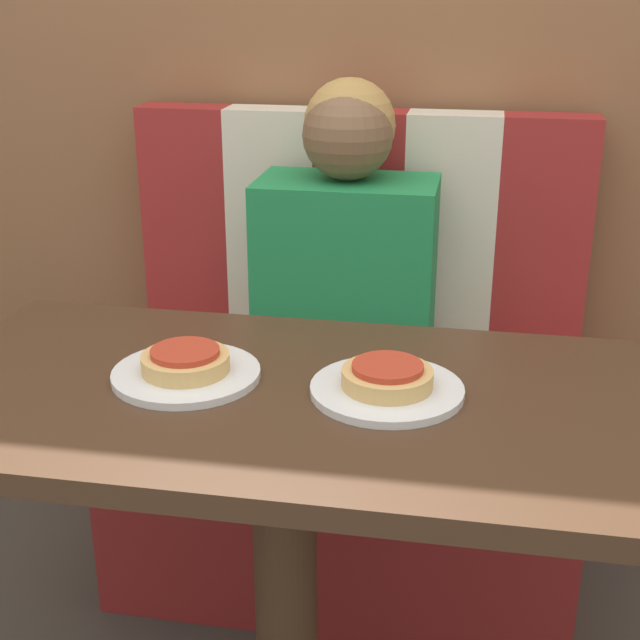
{
  "coord_description": "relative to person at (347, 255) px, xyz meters",
  "views": [
    {
      "loc": [
        0.26,
        -1.14,
        1.32
      ],
      "look_at": [
        0.0,
        0.3,
        0.75
      ],
      "focal_mm": 50.0,
      "sensor_mm": 36.0,
      "label": 1
    }
  ],
  "objects": [
    {
      "name": "person",
      "position": [
        0.0,
        0.0,
        0.0
      ],
      "size": [
        0.36,
        0.22,
        0.68
      ],
      "color": "#1E8447",
      "rests_on": "booth_seat"
    },
    {
      "name": "booth_backrest",
      "position": [
        -0.0,
        0.2,
        -0.03
      ],
      "size": [
        1.01,
        0.1,
        0.59
      ],
      "color": "maroon",
      "rests_on": "booth_seat"
    },
    {
      "name": "dining_table",
      "position": [
        0.0,
        -0.61,
        -0.13
      ],
      "size": [
        1.07,
        0.57,
        0.76
      ],
      "color": "#422B1C",
      "rests_on": "ground_plane"
    },
    {
      "name": "plate_right",
      "position": [
        0.15,
        -0.59,
        -0.01
      ],
      "size": [
        0.22,
        0.22,
        0.01
      ],
      "color": "white",
      "rests_on": "dining_table"
    },
    {
      "name": "booth_seat",
      "position": [
        0.0,
        -0.0,
        -0.55
      ],
      "size": [
        1.01,
        0.5,
        0.46
      ],
      "color": "maroon",
      "rests_on": "ground_plane"
    },
    {
      "name": "plate_left",
      "position": [
        -0.15,
        -0.59,
        -0.01
      ],
      "size": [
        0.22,
        0.22,
        0.01
      ],
      "color": "white",
      "rests_on": "dining_table"
    },
    {
      "name": "pizza_left",
      "position": [
        -0.15,
        -0.59,
        0.01
      ],
      "size": [
        0.13,
        0.13,
        0.03
      ],
      "color": "tan",
      "rests_on": "plate_left"
    },
    {
      "name": "pizza_right",
      "position": [
        0.15,
        -0.59,
        0.01
      ],
      "size": [
        0.13,
        0.13,
        0.03
      ],
      "color": "tan",
      "rests_on": "plate_right"
    }
  ]
}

